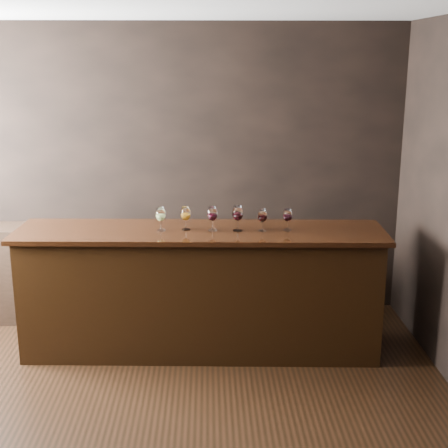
{
  "coord_description": "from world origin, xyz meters",
  "views": [
    {
      "loc": [
        0.63,
        -3.7,
        2.47
      ],
      "look_at": [
        0.76,
        1.3,
        1.13
      ],
      "focal_mm": 50.0,
      "sensor_mm": 36.0,
      "label": 1
    }
  ],
  "objects_px": {
    "glass_red_a": "(212,214)",
    "glass_red_d": "(288,216)",
    "bar_counter": "(201,293)",
    "back_bar_shelf": "(102,272)",
    "glass_red_b": "(238,214)",
    "glass_amber": "(186,214)",
    "glass_white": "(161,215)",
    "glass_red_c": "(262,216)"
  },
  "relations": [
    {
      "from": "glass_amber",
      "to": "glass_red_a",
      "type": "relative_size",
      "value": 0.98
    },
    {
      "from": "glass_red_b",
      "to": "glass_white",
      "type": "bearing_deg",
      "value": 177.59
    },
    {
      "from": "glass_amber",
      "to": "glass_red_b",
      "type": "relative_size",
      "value": 0.92
    },
    {
      "from": "glass_red_a",
      "to": "glass_red_c",
      "type": "xyz_separation_m",
      "value": [
        0.41,
        -0.03,
        -0.01
      ]
    },
    {
      "from": "bar_counter",
      "to": "glass_amber",
      "type": "height_order",
      "value": "glass_amber"
    },
    {
      "from": "bar_counter",
      "to": "glass_red_a",
      "type": "relative_size",
      "value": 14.72
    },
    {
      "from": "glass_red_a",
      "to": "glass_red_d",
      "type": "bearing_deg",
      "value": -0.81
    },
    {
      "from": "glass_red_a",
      "to": "glass_red_d",
      "type": "relative_size",
      "value": 1.1
    },
    {
      "from": "glass_red_b",
      "to": "back_bar_shelf",
      "type": "bearing_deg",
      "value": 149.27
    },
    {
      "from": "bar_counter",
      "to": "glass_red_d",
      "type": "distance_m",
      "value": 1.0
    },
    {
      "from": "back_bar_shelf",
      "to": "glass_red_c",
      "type": "height_order",
      "value": "glass_red_c"
    },
    {
      "from": "bar_counter",
      "to": "back_bar_shelf",
      "type": "relative_size",
      "value": 1.16
    },
    {
      "from": "back_bar_shelf",
      "to": "glass_red_d",
      "type": "bearing_deg",
      "value": -23.93
    },
    {
      "from": "bar_counter",
      "to": "glass_amber",
      "type": "bearing_deg",
      "value": 174.84
    },
    {
      "from": "glass_red_a",
      "to": "glass_red_b",
      "type": "bearing_deg",
      "value": -4.7
    },
    {
      "from": "glass_white",
      "to": "glass_amber",
      "type": "xyz_separation_m",
      "value": [
        0.21,
        0.02,
        0.0
      ]
    },
    {
      "from": "bar_counter",
      "to": "back_bar_shelf",
      "type": "distance_m",
      "value": 1.21
    },
    {
      "from": "glass_red_c",
      "to": "glass_red_d",
      "type": "distance_m",
      "value": 0.21
    },
    {
      "from": "bar_counter",
      "to": "glass_red_c",
      "type": "bearing_deg",
      "value": -2.04
    },
    {
      "from": "glass_amber",
      "to": "glass_red_d",
      "type": "distance_m",
      "value": 0.85
    },
    {
      "from": "bar_counter",
      "to": "back_bar_shelf",
      "type": "height_order",
      "value": "bar_counter"
    },
    {
      "from": "bar_counter",
      "to": "glass_amber",
      "type": "distance_m",
      "value": 0.7
    },
    {
      "from": "glass_red_a",
      "to": "glass_red_b",
      "type": "relative_size",
      "value": 0.94
    },
    {
      "from": "glass_white",
      "to": "glass_red_d",
      "type": "height_order",
      "value": "glass_white"
    },
    {
      "from": "back_bar_shelf",
      "to": "glass_red_b",
      "type": "bearing_deg",
      "value": -30.73
    },
    {
      "from": "glass_amber",
      "to": "glass_red_b",
      "type": "height_order",
      "value": "glass_red_b"
    },
    {
      "from": "bar_counter",
      "to": "glass_red_a",
      "type": "distance_m",
      "value": 0.71
    },
    {
      "from": "bar_counter",
      "to": "glass_amber",
      "type": "relative_size",
      "value": 15.07
    },
    {
      "from": "bar_counter",
      "to": "glass_red_d",
      "type": "height_order",
      "value": "glass_red_d"
    },
    {
      "from": "glass_amber",
      "to": "glass_red_c",
      "type": "bearing_deg",
      "value": -5.0
    },
    {
      "from": "glass_red_a",
      "to": "glass_red_c",
      "type": "relative_size",
      "value": 1.1
    },
    {
      "from": "glass_red_a",
      "to": "bar_counter",
      "type": "bearing_deg",
      "value": 171.92
    },
    {
      "from": "bar_counter",
      "to": "glass_amber",
      "type": "xyz_separation_m",
      "value": [
        -0.12,
        0.02,
        0.69
      ]
    },
    {
      "from": "glass_red_b",
      "to": "bar_counter",
      "type": "bearing_deg",
      "value": 174.17
    },
    {
      "from": "back_bar_shelf",
      "to": "glass_red_a",
      "type": "bearing_deg",
      "value": -34.77
    },
    {
      "from": "glass_red_b",
      "to": "glass_red_c",
      "type": "height_order",
      "value": "glass_red_b"
    },
    {
      "from": "back_bar_shelf",
      "to": "glass_red_d",
      "type": "xyz_separation_m",
      "value": [
        1.69,
        -0.75,
        0.74
      ]
    },
    {
      "from": "glass_white",
      "to": "glass_red_a",
      "type": "relative_size",
      "value": 0.96
    },
    {
      "from": "glass_amber",
      "to": "glass_red_b",
      "type": "distance_m",
      "value": 0.43
    },
    {
      "from": "back_bar_shelf",
      "to": "bar_counter",
      "type": "bearing_deg",
      "value": -37.01
    },
    {
      "from": "glass_red_b",
      "to": "glass_red_d",
      "type": "bearing_deg",
      "value": 1.15
    },
    {
      "from": "back_bar_shelf",
      "to": "glass_red_c",
      "type": "xyz_separation_m",
      "value": [
        1.48,
        -0.77,
        0.74
      ]
    }
  ]
}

